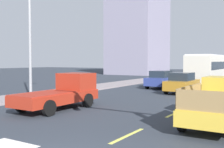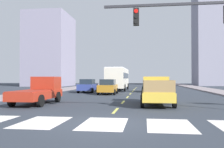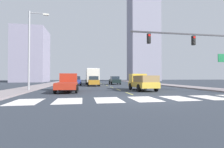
% 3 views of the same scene
% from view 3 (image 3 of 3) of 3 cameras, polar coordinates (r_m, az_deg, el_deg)
% --- Properties ---
extents(ground_plane, '(160.00, 160.00, 0.00)m').
position_cam_3_polar(ground_plane, '(12.16, 11.07, -8.38)').
color(ground_plane, '#2E343E').
extents(sidewalk_right, '(3.23, 110.00, 0.15)m').
position_cam_3_polar(sidewalk_right, '(33.18, 18.19, -3.56)').
color(sidewalk_right, gray).
rests_on(sidewalk_right, ground).
extents(sidewalk_left, '(3.23, 110.00, 0.15)m').
position_cam_3_polar(sidewalk_left, '(30.12, -23.27, -3.79)').
color(sidewalk_left, gray).
rests_on(sidewalk_left, ground).
extents(crosswalk_stripe_0, '(1.78, 2.90, 0.01)m').
position_cam_3_polar(crosswalk_stripe_0, '(11.91, -27.40, -8.41)').
color(crosswalk_stripe_0, silver).
rests_on(crosswalk_stripe_0, ground).
extents(crosswalk_stripe_1, '(1.78, 2.90, 0.01)m').
position_cam_3_polar(crosswalk_stripe_1, '(11.41, -14.62, -8.83)').
color(crosswalk_stripe_1, silver).
rests_on(crosswalk_stripe_1, ground).
extents(crosswalk_stripe_2, '(1.78, 2.90, 0.01)m').
position_cam_3_polar(crosswalk_stripe_2, '(11.50, -1.36, -8.80)').
color(crosswalk_stripe_2, silver).
rests_on(crosswalk_stripe_2, ground).
extents(crosswalk_stripe_3, '(1.78, 2.90, 0.01)m').
position_cam_3_polar(crosswalk_stripe_3, '(12.16, 11.07, -8.36)').
color(crosswalk_stripe_3, silver).
rests_on(crosswalk_stripe_3, ground).
extents(crosswalk_stripe_4, '(1.78, 2.90, 0.01)m').
position_cam_3_polar(crosswalk_stripe_4, '(13.31, 21.74, -7.67)').
color(crosswalk_stripe_4, silver).
rests_on(crosswalk_stripe_4, ground).
extents(crosswalk_stripe_5, '(1.78, 2.90, 0.01)m').
position_cam_3_polar(crosswalk_stripe_5, '(14.84, 30.45, -6.91)').
color(crosswalk_stripe_5, silver).
rests_on(crosswalk_stripe_5, ground).
extents(lane_dash_0, '(0.16, 2.40, 0.01)m').
position_cam_3_polar(lane_dash_0, '(15.94, 5.89, -6.64)').
color(lane_dash_0, '#D5CF54').
rests_on(lane_dash_0, ground).
extents(lane_dash_1, '(0.16, 2.40, 0.01)m').
position_cam_3_polar(lane_dash_1, '(20.78, 2.14, -5.34)').
color(lane_dash_1, '#D5CF54').
rests_on(lane_dash_1, ground).
extents(lane_dash_2, '(0.16, 2.40, 0.01)m').
position_cam_3_polar(lane_dash_2, '(25.68, -0.19, -4.52)').
color(lane_dash_2, '#D5CF54').
rests_on(lane_dash_2, ground).
extents(lane_dash_3, '(0.16, 2.40, 0.01)m').
position_cam_3_polar(lane_dash_3, '(30.61, -1.76, -3.96)').
color(lane_dash_3, '#D5CF54').
rests_on(lane_dash_3, ground).
extents(lane_dash_4, '(0.16, 2.40, 0.01)m').
position_cam_3_polar(lane_dash_4, '(35.56, -2.89, -3.56)').
color(lane_dash_4, '#D5CF54').
rests_on(lane_dash_4, ground).
extents(lane_dash_5, '(0.16, 2.40, 0.01)m').
position_cam_3_polar(lane_dash_5, '(40.53, -3.75, -3.25)').
color(lane_dash_5, '#D5CF54').
rests_on(lane_dash_5, ground).
extents(lane_dash_6, '(0.16, 2.40, 0.01)m').
position_cam_3_polar(lane_dash_6, '(45.50, -4.42, -3.01)').
color(lane_dash_6, '#D5CF54').
rests_on(lane_dash_6, ground).
extents(lane_dash_7, '(0.16, 2.40, 0.01)m').
position_cam_3_polar(lane_dash_7, '(50.47, -4.96, -2.82)').
color(lane_dash_7, '#D5CF54').
rests_on(lane_dash_7, ground).
extents(pickup_stakebed, '(2.18, 5.20, 1.96)m').
position_cam_3_polar(pickup_stakebed, '(20.07, 9.91, -2.81)').
color(pickup_stakebed, gold).
rests_on(pickup_stakebed, ground).
extents(pickup_dark, '(2.18, 5.20, 1.96)m').
position_cam_3_polar(pickup_dark, '(18.47, -14.88, -2.99)').
color(pickup_dark, '#9E2717').
rests_on(pickup_dark, ground).
extents(city_bus, '(2.72, 10.80, 3.32)m').
position_cam_3_polar(city_bus, '(38.21, -6.88, -0.45)').
color(city_bus, beige).
rests_on(city_bus, ground).
extents(sedan_mid, '(2.02, 4.40, 1.72)m').
position_cam_3_polar(sedan_mid, '(35.35, 0.92, -2.19)').
color(sedan_mid, black).
rests_on(sedan_mid, ground).
extents(sedan_near_right, '(2.02, 4.40, 1.72)m').
position_cam_3_polar(sedan_near_right, '(29.32, -6.37, -2.41)').
color(sedan_near_right, '#A56F1F').
rests_on(sedan_near_right, ground).
extents(sedan_near_left, '(2.02, 4.40, 1.72)m').
position_cam_3_polar(sedan_near_left, '(32.37, -12.21, -2.26)').
color(sedan_near_left, navy).
rests_on(sedan_near_left, ground).
extents(traffic_signal_gantry, '(10.70, 0.27, 6.00)m').
position_cam_3_polar(traffic_signal_gantry, '(17.61, 29.42, 7.93)').
color(traffic_signal_gantry, '#2D2D33').
rests_on(traffic_signal_gantry, ground).
extents(streetlight_left, '(2.20, 0.28, 9.00)m').
position_cam_3_polar(streetlight_left, '(21.05, -26.05, 8.39)').
color(streetlight_left, gray).
rests_on(streetlight_left, ground).
extents(tower_tall_centre, '(11.72, 8.68, 55.00)m').
position_cam_3_polar(tower_tall_centre, '(74.19, 10.62, 19.43)').
color(tower_tall_centre, gray).
rests_on(tower_tall_centre, ground).
extents(block_mid_left, '(9.35, 11.13, 16.91)m').
position_cam_3_polar(block_mid_left, '(59.81, -25.78, 5.67)').
color(block_mid_left, gray).
rests_on(block_mid_left, ground).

